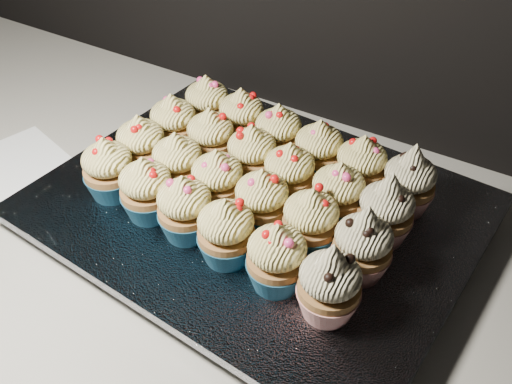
% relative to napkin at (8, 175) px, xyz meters
% --- Properties ---
extents(worktop, '(2.44, 0.64, 0.04)m').
position_rel_napkin_xyz_m(worktop, '(0.27, 0.06, -0.02)').
color(worktop, beige).
rests_on(worktop, cabinet).
extents(napkin, '(0.21, 0.21, 0.00)m').
position_rel_napkin_xyz_m(napkin, '(0.00, 0.00, 0.00)').
color(napkin, white).
rests_on(napkin, worktop).
extents(baking_tray, '(0.50, 0.39, 0.02)m').
position_rel_napkin_xyz_m(baking_tray, '(0.34, 0.10, 0.01)').
color(baking_tray, black).
rests_on(baking_tray, worktop).
extents(foil_lining, '(0.54, 0.43, 0.01)m').
position_rel_napkin_xyz_m(foil_lining, '(0.34, 0.10, 0.03)').
color(foil_lining, silver).
rests_on(foil_lining, baking_tray).
extents(cupcake_0, '(0.06, 0.06, 0.08)m').
position_rel_napkin_xyz_m(cupcake_0, '(0.18, 0.02, 0.07)').
color(cupcake_0, '#185272').
rests_on(cupcake_0, foil_lining).
extents(cupcake_1, '(0.06, 0.06, 0.08)m').
position_rel_napkin_xyz_m(cupcake_1, '(0.25, 0.01, 0.07)').
color(cupcake_1, '#185272').
rests_on(cupcake_1, foil_lining).
extents(cupcake_2, '(0.06, 0.06, 0.08)m').
position_rel_napkin_xyz_m(cupcake_2, '(0.30, 0.01, 0.07)').
color(cupcake_2, '#185272').
rests_on(cupcake_2, foil_lining).
extents(cupcake_3, '(0.06, 0.06, 0.08)m').
position_rel_napkin_xyz_m(cupcake_3, '(0.36, 0.00, 0.07)').
color(cupcake_3, '#185272').
rests_on(cupcake_3, foil_lining).
extents(cupcake_4, '(0.06, 0.06, 0.08)m').
position_rel_napkin_xyz_m(cupcake_4, '(0.43, -0.00, 0.07)').
color(cupcake_4, '#185272').
rests_on(cupcake_4, foil_lining).
extents(cupcake_5, '(0.06, 0.06, 0.10)m').
position_rel_napkin_xyz_m(cupcake_5, '(0.49, -0.01, 0.07)').
color(cupcake_5, '#A81F17').
rests_on(cupcake_5, foil_lining).
extents(cupcake_6, '(0.06, 0.06, 0.08)m').
position_rel_napkin_xyz_m(cupcake_6, '(0.19, 0.08, 0.07)').
color(cupcake_6, '#185272').
rests_on(cupcake_6, foil_lining).
extents(cupcake_7, '(0.06, 0.06, 0.08)m').
position_rel_napkin_xyz_m(cupcake_7, '(0.25, 0.07, 0.07)').
color(cupcake_7, '#185272').
rests_on(cupcake_7, foil_lining).
extents(cupcake_8, '(0.06, 0.06, 0.08)m').
position_rel_napkin_xyz_m(cupcake_8, '(0.31, 0.07, 0.07)').
color(cupcake_8, '#185272').
rests_on(cupcake_8, foil_lining).
extents(cupcake_9, '(0.06, 0.06, 0.08)m').
position_rel_napkin_xyz_m(cupcake_9, '(0.37, 0.06, 0.07)').
color(cupcake_9, '#185272').
rests_on(cupcake_9, foil_lining).
extents(cupcake_10, '(0.06, 0.06, 0.08)m').
position_rel_napkin_xyz_m(cupcake_10, '(0.43, 0.06, 0.07)').
color(cupcake_10, '#185272').
rests_on(cupcake_10, foil_lining).
extents(cupcake_11, '(0.06, 0.06, 0.10)m').
position_rel_napkin_xyz_m(cupcake_11, '(0.49, 0.06, 0.07)').
color(cupcake_11, '#A81F17').
rests_on(cupcake_11, foil_lining).
extents(cupcake_12, '(0.06, 0.06, 0.08)m').
position_rel_napkin_xyz_m(cupcake_12, '(0.19, 0.14, 0.07)').
color(cupcake_12, '#185272').
rests_on(cupcake_12, foil_lining).
extents(cupcake_13, '(0.06, 0.06, 0.08)m').
position_rel_napkin_xyz_m(cupcake_13, '(0.25, 0.14, 0.07)').
color(cupcake_13, '#185272').
rests_on(cupcake_13, foil_lining).
extents(cupcake_14, '(0.06, 0.06, 0.08)m').
position_rel_napkin_xyz_m(cupcake_14, '(0.32, 0.13, 0.07)').
color(cupcake_14, '#185272').
rests_on(cupcake_14, foil_lining).
extents(cupcake_15, '(0.06, 0.06, 0.08)m').
position_rel_napkin_xyz_m(cupcake_15, '(0.37, 0.12, 0.07)').
color(cupcake_15, '#185272').
rests_on(cupcake_15, foil_lining).
extents(cupcake_16, '(0.06, 0.06, 0.08)m').
position_rel_napkin_xyz_m(cupcake_16, '(0.44, 0.12, 0.07)').
color(cupcake_16, '#185272').
rests_on(cupcake_16, foil_lining).
extents(cupcake_17, '(0.06, 0.06, 0.10)m').
position_rel_napkin_xyz_m(cupcake_17, '(0.50, 0.12, 0.07)').
color(cupcake_17, '#A81F17').
rests_on(cupcake_17, foil_lining).
extents(cupcake_18, '(0.06, 0.06, 0.08)m').
position_rel_napkin_xyz_m(cupcake_18, '(0.20, 0.20, 0.07)').
color(cupcake_18, '#185272').
rests_on(cupcake_18, foil_lining).
extents(cupcake_19, '(0.06, 0.06, 0.08)m').
position_rel_napkin_xyz_m(cupcake_19, '(0.26, 0.20, 0.07)').
color(cupcake_19, '#185272').
rests_on(cupcake_19, foil_lining).
extents(cupcake_20, '(0.06, 0.06, 0.08)m').
position_rel_napkin_xyz_m(cupcake_20, '(0.32, 0.19, 0.07)').
color(cupcake_20, '#185272').
rests_on(cupcake_20, foil_lining).
extents(cupcake_21, '(0.06, 0.06, 0.08)m').
position_rel_napkin_xyz_m(cupcake_21, '(0.38, 0.18, 0.07)').
color(cupcake_21, '#185272').
rests_on(cupcake_21, foil_lining).
extents(cupcake_22, '(0.06, 0.06, 0.08)m').
position_rel_napkin_xyz_m(cupcake_22, '(0.44, 0.18, 0.07)').
color(cupcake_22, '#185272').
rests_on(cupcake_22, foil_lining).
extents(cupcake_23, '(0.06, 0.06, 0.10)m').
position_rel_napkin_xyz_m(cupcake_23, '(0.50, 0.18, 0.07)').
color(cupcake_23, '#A81F17').
rests_on(cupcake_23, foil_lining).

